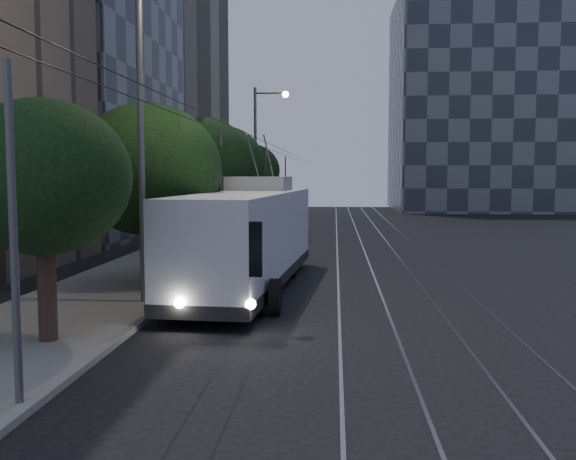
# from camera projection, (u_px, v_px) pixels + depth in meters

# --- Properties ---
(ground) EXTENTS (120.00, 120.00, 0.00)m
(ground) POSITION_uv_depth(u_px,v_px,m) (330.00, 301.00, 20.67)
(ground) COLOR black
(ground) RESTS_ON ground
(sidewalk) EXTENTS (5.00, 90.00, 0.15)m
(sidewalk) POSITION_uv_depth(u_px,v_px,m) (215.00, 237.00, 41.08)
(sidewalk) COLOR gray
(sidewalk) RESTS_ON ground
(tram_rails) EXTENTS (4.52, 90.00, 0.02)m
(tram_rails) POSITION_uv_depth(u_px,v_px,m) (372.00, 239.00, 40.36)
(tram_rails) COLOR gray
(tram_rails) RESTS_ON ground
(overhead_wires) EXTENTS (2.23, 90.00, 6.00)m
(overhead_wires) POSITION_uv_depth(u_px,v_px,m) (254.00, 184.00, 40.60)
(overhead_wires) COLOR black
(overhead_wires) RESTS_ON ground
(building_glass_mid) EXTENTS (14.40, 18.40, 26.80)m
(building_glass_mid) POSITION_uv_depth(u_px,v_px,m) (49.00, 34.00, 42.73)
(building_glass_mid) COLOR #323740
(building_glass_mid) RESTS_ON ground
(building_tan_far) EXTENTS (14.40, 22.40, 34.80)m
(building_tan_far) POSITION_uv_depth(u_px,v_px,m) (139.00, 37.00, 62.26)
(building_tan_far) COLOR gray
(building_tan_far) RESTS_ON ground
(building_distant_right) EXTENTS (22.00, 18.00, 24.00)m
(building_distant_right) POSITION_uv_depth(u_px,v_px,m) (492.00, 104.00, 72.96)
(building_distant_right) COLOR #323740
(building_distant_right) RESTS_ON ground
(trolleybus) EXTENTS (3.75, 13.42, 5.63)m
(trolleybus) POSITION_uv_depth(u_px,v_px,m) (249.00, 237.00, 22.84)
(trolleybus) COLOR silver
(trolleybus) RESTS_ON ground
(pickup_silver) EXTENTS (3.84, 6.86, 1.81)m
(pickup_silver) POSITION_uv_depth(u_px,v_px,m) (244.00, 239.00, 31.52)
(pickup_silver) COLOR silver
(pickup_silver) RESTS_ON ground
(car_white_a) EXTENTS (2.69, 4.26, 1.35)m
(car_white_a) POSITION_uv_depth(u_px,v_px,m) (283.00, 236.00, 35.61)
(car_white_a) COLOR white
(car_white_a) RESTS_ON ground
(car_white_b) EXTENTS (2.72, 5.37, 1.49)m
(car_white_b) POSITION_uv_depth(u_px,v_px,m) (289.00, 228.00, 40.17)
(car_white_b) COLOR silver
(car_white_b) RESTS_ON ground
(car_white_c) EXTENTS (1.58, 4.10, 1.33)m
(car_white_c) POSITION_uv_depth(u_px,v_px,m) (294.00, 222.00, 45.68)
(car_white_c) COLOR silver
(car_white_c) RESTS_ON ground
(car_white_d) EXTENTS (1.99, 4.22, 1.40)m
(car_white_d) POSITION_uv_depth(u_px,v_px,m) (286.00, 215.00, 52.89)
(car_white_d) COLOR #AEAFB3
(car_white_d) RESTS_ON ground
(tree_0) EXTENTS (4.07, 4.07, 5.85)m
(tree_0) POSITION_uv_depth(u_px,v_px,m) (43.00, 178.00, 14.93)
(tree_0) COLOR #30211A
(tree_0) RESTS_ON ground
(tree_1) EXTENTS (5.27, 5.27, 6.62)m
(tree_1) POSITION_uv_depth(u_px,v_px,m) (148.00, 170.00, 22.92)
(tree_1) COLOR #30211A
(tree_1) RESTS_ON ground
(tree_2) EXTENTS (4.83, 4.83, 6.94)m
(tree_2) POSITION_uv_depth(u_px,v_px,m) (204.00, 161.00, 32.51)
(tree_2) COLOR #30211A
(tree_2) RESTS_ON ground
(tree_3) EXTENTS (5.05, 5.05, 6.93)m
(tree_3) POSITION_uv_depth(u_px,v_px,m) (222.00, 165.00, 37.61)
(tree_3) COLOR #30211A
(tree_3) RESTS_ON ground
(tree_4) EXTENTS (3.90, 3.90, 5.46)m
(tree_4) POSITION_uv_depth(u_px,v_px,m) (247.00, 179.00, 49.68)
(tree_4) COLOR #30211A
(tree_4) RESTS_ON ground
(tree_5) EXTENTS (5.04, 5.04, 6.63)m
(tree_5) POSITION_uv_depth(u_px,v_px,m) (250.00, 171.00, 53.95)
(tree_5) COLOR #30211A
(tree_5) RESTS_ON ground
(streetlamp_near) EXTENTS (2.65, 0.44, 11.10)m
(streetlamp_near) POSITION_uv_depth(u_px,v_px,m) (154.00, 90.00, 19.32)
(streetlamp_near) COLOR #58585A
(streetlamp_near) RESTS_ON ground
(streetlamp_far) EXTENTS (2.44, 0.44, 10.08)m
(streetlamp_far) POSITION_uv_depth(u_px,v_px,m) (261.00, 146.00, 44.66)
(streetlamp_far) COLOR #58585A
(streetlamp_far) RESTS_ON ground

